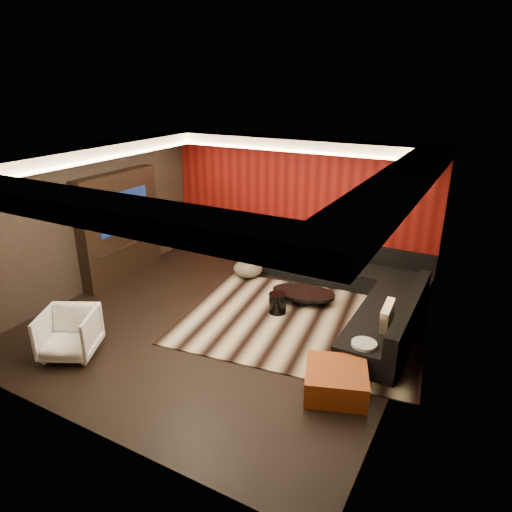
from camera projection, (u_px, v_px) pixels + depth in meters
The scene contains 26 objects.
floor at pixel (224, 321), 7.89m from camera, with size 6.00×6.00×0.02m, color black.
ceiling at pixel (220, 157), 6.86m from camera, with size 6.00×6.00×0.02m, color silver.
wall_back at pixel (297, 203), 9.84m from camera, with size 6.00×0.02×2.80m, color black.
wall_left at pixel (89, 219), 8.72m from camera, with size 0.02×6.00×2.80m, color black.
wall_right at pixel (414, 282), 6.04m from camera, with size 0.02×6.00×2.80m, color black.
red_feature_wall at pixel (296, 203), 9.81m from camera, with size 5.98×0.05×2.78m, color #6B0C0A.
soffit_back at pixel (293, 143), 9.11m from camera, with size 6.00×0.60×0.22m, color silver.
soffit_front at pixel (78, 206), 4.70m from camera, with size 6.00×0.60×0.22m, color silver.
soffit_left at pixel (92, 152), 8.11m from camera, with size 0.60×4.80×0.22m, color silver.
soffit_right at pixel (401, 183), 5.71m from camera, with size 0.60×4.80×0.22m, color silver.
cove_back at pixel (286, 150), 8.87m from camera, with size 4.80×0.08×0.04m, color #FFD899.
cove_front at pixel (104, 207), 5.01m from camera, with size 4.80×0.08×0.04m, color #FFD899.
cove_left at pixel (107, 158), 7.99m from camera, with size 0.08×4.80×0.04m, color #FFD899.
cove_right at pixel (374, 187), 5.89m from camera, with size 0.08×4.80×0.04m, color #FFD899.
tv_surround at pixel (120, 227), 9.25m from camera, with size 0.30×2.00×2.20m, color black.
tv_screen at pixel (124, 211), 9.05m from camera, with size 0.04×1.30×0.80m, color black.
tv_shelf at pixel (128, 246), 9.32m from camera, with size 0.04×1.60×0.04m, color black.
rug at pixel (301, 322), 7.81m from camera, with size 4.00×3.00×0.02m, color #BFAE8C.
coffee_table at pixel (303, 296), 8.50m from camera, with size 1.18×1.18×0.20m, color black.
drum_stool at pixel (278, 303), 8.06m from camera, with size 0.31×0.31×0.37m, color black.
striped_pouf at pixel (248, 269), 9.54m from camera, with size 0.61×0.61×0.33m, color beige.
white_side_table at pixel (363, 356), 6.49m from camera, with size 0.36×0.36×0.45m, color silver.
orange_ottoman at pixel (336, 380), 6.04m from camera, with size 0.81×0.81×0.36m, color #8B4612.
armchair at pixel (69, 333), 6.81m from camera, with size 0.77×0.79×0.72m, color white.
sectional_sofa at pixel (355, 287), 8.55m from camera, with size 3.65×3.50×0.75m.
throw_pillows at pixel (335, 264), 8.65m from camera, with size 2.99×2.73×0.50m.
Camera 1 is at (3.80, -5.83, 3.92)m, focal length 32.00 mm.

